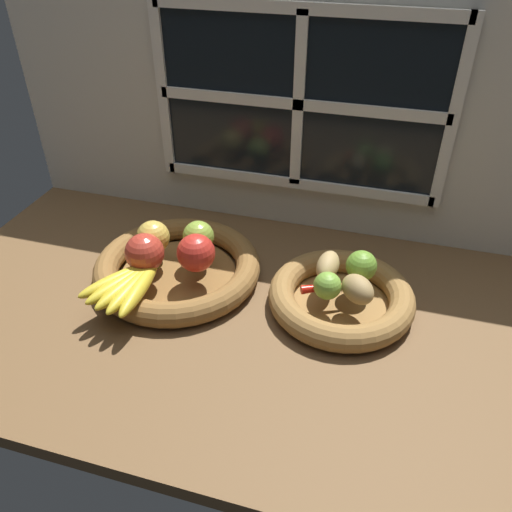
% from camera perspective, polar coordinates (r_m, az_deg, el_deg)
% --- Properties ---
extents(ground_plane, '(1.40, 0.90, 0.03)m').
position_cam_1_polar(ground_plane, '(1.09, 0.86, -4.68)').
color(ground_plane, brown).
extents(back_wall, '(1.40, 0.05, 0.55)m').
position_cam_1_polar(back_wall, '(1.19, 4.92, 15.42)').
color(back_wall, silver).
rests_on(back_wall, ground_plane).
extents(fruit_bowl_left, '(0.36, 0.36, 0.05)m').
position_cam_1_polar(fruit_bowl_left, '(1.12, -8.76, -1.37)').
color(fruit_bowl_left, brown).
rests_on(fruit_bowl_left, ground_plane).
extents(fruit_bowl_right, '(0.29, 0.29, 0.05)m').
position_cam_1_polar(fruit_bowl_right, '(1.04, 9.43, -4.60)').
color(fruit_bowl_right, olive).
rests_on(fruit_bowl_right, ground_plane).
extents(apple_green_back, '(0.07, 0.07, 0.07)m').
position_cam_1_polar(apple_green_back, '(1.10, -6.44, 2.18)').
color(apple_green_back, '#8CAD3D').
rests_on(apple_green_back, fruit_bowl_left).
extents(apple_golden_left, '(0.07, 0.07, 0.07)m').
position_cam_1_polar(apple_golden_left, '(1.11, -11.39, 2.08)').
color(apple_golden_left, gold).
rests_on(apple_golden_left, fruit_bowl_left).
extents(apple_red_right, '(0.08, 0.08, 0.08)m').
position_cam_1_polar(apple_red_right, '(1.04, -6.70, 0.35)').
color(apple_red_right, red).
rests_on(apple_red_right, fruit_bowl_left).
extents(apple_red_front, '(0.08, 0.08, 0.08)m').
position_cam_1_polar(apple_red_front, '(1.06, -12.30, 0.36)').
color(apple_red_front, '#B73828').
rests_on(apple_red_front, fruit_bowl_left).
extents(banana_bunch_front, '(0.13, 0.18, 0.03)m').
position_cam_1_polar(banana_bunch_front, '(1.02, -13.98, -3.02)').
color(banana_bunch_front, gold).
rests_on(banana_bunch_front, fruit_bowl_left).
extents(potato_small, '(0.09, 0.09, 0.05)m').
position_cam_1_polar(potato_small, '(0.98, 11.26, -3.65)').
color(potato_small, '#A38451').
rests_on(potato_small, fruit_bowl_right).
extents(potato_oblong, '(0.05, 0.09, 0.05)m').
position_cam_1_polar(potato_oblong, '(1.03, 8.00, -1.10)').
color(potato_oblong, tan).
rests_on(potato_oblong, fruit_bowl_right).
extents(lime_near, '(0.05, 0.05, 0.05)m').
position_cam_1_polar(lime_near, '(0.98, 7.95, -3.29)').
color(lime_near, '#7AAD3D').
rests_on(lime_near, fruit_bowl_right).
extents(lime_far, '(0.06, 0.06, 0.06)m').
position_cam_1_polar(lime_far, '(1.03, 11.65, -1.07)').
color(lime_far, '#6B9E33').
rests_on(lime_far, fruit_bowl_right).
extents(chili_pepper, '(0.13, 0.08, 0.02)m').
position_cam_1_polar(chili_pepper, '(1.01, 8.88, -3.29)').
color(chili_pepper, red).
rests_on(chili_pepper, fruit_bowl_right).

